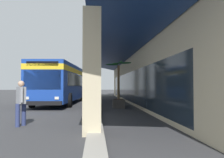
# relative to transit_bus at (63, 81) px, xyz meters

# --- Properties ---
(ground) EXTENTS (120.00, 120.00, 0.00)m
(ground) POSITION_rel_transit_bus_xyz_m (-0.58, 8.35, -1.85)
(ground) COLOR #38383A
(curb_strip) EXTENTS (35.23, 0.50, 0.12)m
(curb_strip) POSITION_rel_transit_bus_xyz_m (0.48, 2.78, -1.79)
(curb_strip) COLOR #9E998E
(curb_strip) RESTS_ON ground
(plaza_building) EXTENTS (29.66, 17.12, 7.61)m
(plaza_building) POSITION_rel_transit_bus_xyz_m (0.48, 12.41, 1.96)
(plaza_building) COLOR #C6B793
(plaza_building) RESTS_ON ground
(transit_bus) EXTENTS (11.37, 3.39, 3.34)m
(transit_bus) POSITION_rel_transit_bus_xyz_m (0.00, 0.00, 0.00)
(transit_bus) COLOR #193D9E
(transit_bus) RESTS_ON ground
(pedestrian) EXTENTS (0.63, 0.46, 1.68)m
(pedestrian) POSITION_rel_transit_bus_xyz_m (10.59, 0.03, -0.91)
(pedestrian) COLOR navy
(pedestrian) RESTS_ON ground
(potted_palm) EXTENTS (1.59, 1.75, 3.13)m
(potted_palm) POSITION_rel_transit_bus_xyz_m (4.34, 4.32, -1.02)
(potted_palm) COLOR #4C4742
(potted_palm) RESTS_ON ground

